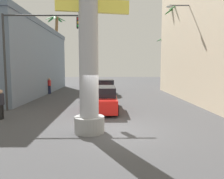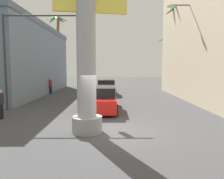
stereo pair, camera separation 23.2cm
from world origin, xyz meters
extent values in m
plane|color=#424244|center=(0.00, 10.00, 0.00)|extent=(89.05, 89.05, 0.00)
cube|color=slate|center=(-10.26, 13.92, 3.37)|extent=(7.19, 17.77, 6.73)
cube|color=slate|center=(-10.26, 13.92, 6.98)|extent=(7.33, 18.12, 0.50)
cylinder|color=#9E9EA3|center=(-1.04, -0.22, 4.30)|extent=(0.82, 0.82, 8.61)
cylinder|color=gray|center=(-1.04, -0.22, 0.35)|extent=(1.30, 1.30, 0.70)
cube|color=#F2E04C|center=(-0.84, -0.22, 5.34)|extent=(3.02, 0.76, 0.56)
cylinder|color=#59595E|center=(6.87, 8.55, 3.96)|extent=(0.16, 0.16, 7.92)
cylinder|color=#59595E|center=(5.79, 8.55, 7.77)|extent=(2.17, 0.10, 0.10)
ellipsoid|color=beige|center=(4.71, 8.55, 7.67)|extent=(0.56, 0.28, 0.20)
cylinder|color=#333333|center=(-6.87, 4.72, 3.09)|extent=(0.14, 0.14, 6.18)
cylinder|color=#333333|center=(-4.07, 4.72, 6.08)|extent=(5.61, 0.10, 0.10)
cube|color=black|center=(-2.10, 4.72, 5.63)|extent=(0.24, 0.24, 0.70)
sphere|color=red|center=(-2.10, 4.59, 5.85)|extent=(0.14, 0.14, 0.14)
sphere|color=yellow|center=(-2.10, 4.59, 5.63)|extent=(0.14, 0.14, 0.14)
sphere|color=green|center=(-2.10, 4.59, 5.41)|extent=(0.14, 0.14, 0.14)
cylinder|color=black|center=(-1.51, 6.46, 0.32)|extent=(0.22, 0.64, 0.64)
cylinder|color=black|center=(0.25, 6.46, 0.32)|extent=(0.22, 0.64, 0.64)
cylinder|color=black|center=(-1.50, 3.04, 0.32)|extent=(0.22, 0.64, 0.64)
cylinder|color=black|center=(0.27, 3.05, 0.32)|extent=(0.22, 0.64, 0.64)
cube|color=red|center=(-0.62, 4.75, 0.56)|extent=(1.88, 4.89, 0.80)
cube|color=black|center=(-0.62, 4.75, 1.26)|extent=(1.72, 2.69, 0.60)
cylinder|color=black|center=(-1.46, 14.45, 0.32)|extent=(0.24, 0.65, 0.64)
cylinder|color=black|center=(0.26, 14.49, 0.32)|extent=(0.24, 0.65, 0.64)
cylinder|color=black|center=(-1.38, 11.44, 0.32)|extent=(0.24, 0.65, 0.64)
cylinder|color=black|center=(0.35, 11.49, 0.32)|extent=(0.24, 0.65, 0.64)
cube|color=#99999E|center=(-0.56, 12.97, 0.56)|extent=(1.93, 4.34, 0.80)
cube|color=black|center=(-0.56, 12.97, 1.26)|extent=(1.73, 2.41, 0.60)
cylinder|color=brown|center=(6.77, 12.74, 4.49)|extent=(0.59, 0.68, 8.98)
ellipsoid|color=#2B762D|center=(7.82, 12.90, 8.80)|extent=(1.66, 0.38, 0.68)
ellipsoid|color=#2E662D|center=(7.21, 13.71, 8.72)|extent=(0.79, 1.60, 0.92)
ellipsoid|color=#2D732D|center=(6.24, 13.34, 8.69)|extent=(1.49, 1.12, 0.98)
ellipsoid|color=#266D2D|center=(6.23, 12.45, 8.72)|extent=(1.53, 1.12, 0.90)
ellipsoid|color=#21712D|center=(7.38, 12.14, 8.82)|extent=(1.12, 1.64, 0.61)
cylinder|color=brown|center=(7.25, 19.92, 3.36)|extent=(0.47, 0.66, 6.73)
ellipsoid|color=#2C6D2D|center=(8.07, 19.88, 6.52)|extent=(1.23, 0.40, 0.73)
ellipsoid|color=#26752D|center=(7.84, 20.36, 6.54)|extent=(1.08, 1.18, 0.67)
ellipsoid|color=#1E612D|center=(7.20, 20.48, 6.59)|extent=(0.75, 1.34, 0.51)
ellipsoid|color=#2B692D|center=(6.80, 20.10, 6.55)|extent=(1.30, 0.80, 0.63)
ellipsoid|color=#265D2D|center=(6.84, 19.52, 6.57)|extent=(1.28, 0.95, 0.57)
ellipsoid|color=#1F602D|center=(7.35, 19.20, 6.59)|extent=(0.48, 1.32, 0.53)
ellipsoid|color=#32612D|center=(7.88, 19.39, 6.57)|extent=(1.16, 1.16, 0.57)
cylinder|color=brown|center=(-7.02, 18.75, 4.57)|extent=(1.01, 0.38, 9.15)
ellipsoid|color=#27672D|center=(-6.33, 19.11, 8.96)|extent=(1.31, 0.44, 0.71)
ellipsoid|color=#20652D|center=(-6.69, 19.67, 8.99)|extent=(0.94, 1.34, 0.61)
ellipsoid|color=#2A612D|center=(-7.60, 19.43, 8.96)|extent=(1.28, 0.99, 0.71)
ellipsoid|color=#23792D|center=(-7.53, 18.62, 8.97)|extent=(1.21, 1.13, 0.68)
ellipsoid|color=#29612D|center=(-6.86, 18.40, 8.96)|extent=(0.64, 1.34, 0.70)
cylinder|color=black|center=(-6.04, 2.18, 0.40)|extent=(0.14, 0.14, 0.80)
cylinder|color=black|center=(-6.04, 2.38, 0.40)|extent=(0.14, 0.14, 0.80)
cylinder|color=#26262D|center=(-6.04, 2.28, 1.10)|extent=(0.34, 0.34, 0.61)
sphere|color=tan|center=(-6.04, 2.28, 1.51)|extent=(0.22, 0.22, 0.22)
cylinder|color=#1E233F|center=(-6.48, 13.84, 0.43)|extent=(0.14, 0.14, 0.87)
cylinder|color=#1E233F|center=(-6.58, 13.67, 0.43)|extent=(0.14, 0.14, 0.87)
cylinder|color=#B22626|center=(-6.53, 13.75, 1.16)|extent=(0.46, 0.46, 0.58)
sphere|color=tan|center=(-6.53, 13.75, 1.56)|extent=(0.22, 0.22, 0.22)
camera|label=1|loc=(-0.19, -9.48, 2.82)|focal=35.00mm
camera|label=2|loc=(0.04, -9.48, 2.82)|focal=35.00mm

